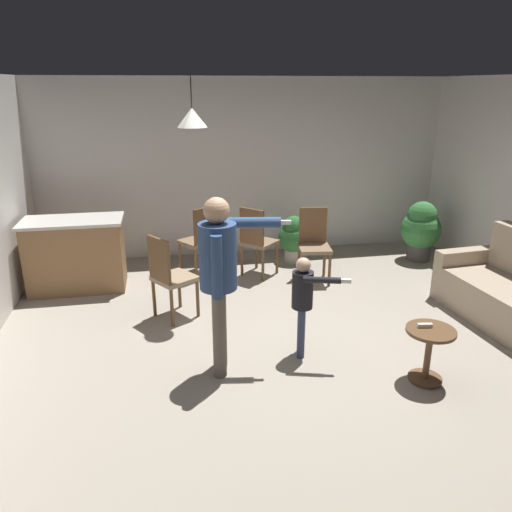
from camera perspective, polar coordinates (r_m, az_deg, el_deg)
ground at (r=5.25m, az=4.76°, el=-10.26°), size 7.68×7.68×0.00m
wall_back at (r=7.80m, az=-1.26°, el=10.16°), size 6.40×0.10×2.70m
kitchen_counter at (r=6.86m, az=-20.10°, el=0.18°), size 1.26×0.66×0.95m
side_table_by_couch at (r=4.78m, az=19.35°, el=-10.07°), size 0.44×0.44×0.52m
person_adult at (r=4.38m, az=-4.23°, el=-1.37°), size 0.85×0.48×1.68m
person_child at (r=4.80m, az=5.50°, el=-4.63°), size 0.50×0.40×1.03m
dining_chair_by_counter at (r=6.77m, az=6.70°, el=1.63°), size 0.47×0.47×1.00m
dining_chair_near_wall at (r=5.67m, az=-10.04°, el=-2.10°), size 0.58×0.58×1.00m
dining_chair_centre_back at (r=6.95m, az=-6.44°, el=2.08°), size 0.58×0.58×1.00m
dining_chair_spare at (r=6.85m, az=0.07°, el=1.98°), size 0.59×0.59×1.00m
potted_plant_corner at (r=7.93m, az=18.54°, el=3.07°), size 0.60×0.60×0.92m
potted_plant_by_wall at (r=7.51m, az=4.38°, el=2.25°), size 0.47×0.47×0.71m
spare_remote_on_table at (r=4.70m, az=18.95°, el=-7.61°), size 0.13×0.06×0.04m
ceiling_light_pendant at (r=5.41m, az=-7.41°, el=15.61°), size 0.32×0.32×0.55m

